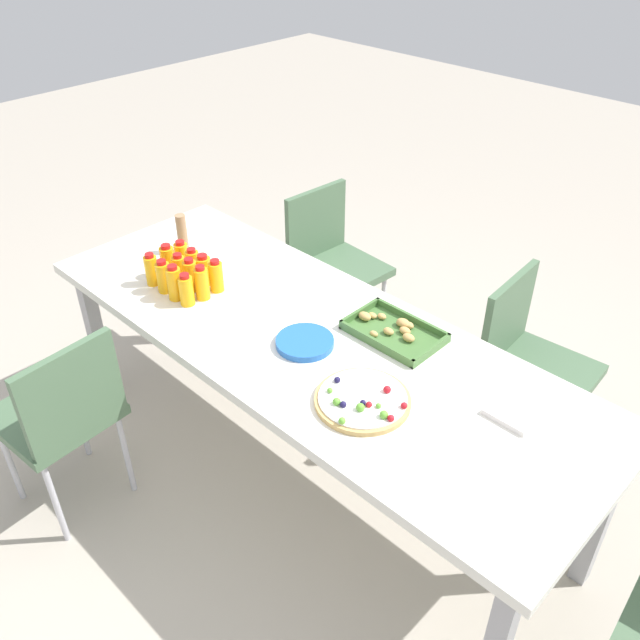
{
  "coord_description": "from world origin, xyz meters",
  "views": [
    {
      "loc": [
        1.41,
        -1.39,
        2.19
      ],
      "look_at": [
        -0.01,
        0.07,
        0.76
      ],
      "focal_mm": 37.45,
      "sensor_mm": 36.0,
      "label": 1
    }
  ],
  "objects_px": {
    "chair_near_left": "(62,411)",
    "juice_bottle_5": "(179,270)",
    "juice_bottle_8": "(182,257)",
    "juice_bottle_10": "(204,270)",
    "napkin_stack": "(515,411)",
    "cardboard_tube": "(182,234)",
    "juice_bottle_6": "(190,275)",
    "juice_bottle_9": "(193,264)",
    "juice_bottle_0": "(152,270)",
    "juice_bottle_11": "(216,276)",
    "snack_tray": "(393,331)",
    "juice_bottle_4": "(168,262)",
    "party_table": "(309,347)",
    "juice_bottle_7": "(202,283)",
    "plate_stack": "(305,342)",
    "juice_bottle_2": "(174,283)",
    "juice_bottle_1": "(164,277)",
    "fruit_pizza": "(363,400)",
    "juice_bottle_3": "(186,290)",
    "chair_far_right": "(528,357)",
    "chair_far_left": "(331,257)"
  },
  "relations": [
    {
      "from": "juice_bottle_7",
      "to": "snack_tray",
      "type": "xyz_separation_m",
      "value": [
        0.69,
        0.34,
        -0.06
      ]
    },
    {
      "from": "juice_bottle_6",
      "to": "juice_bottle_8",
      "type": "height_order",
      "value": "juice_bottle_6"
    },
    {
      "from": "chair_near_left",
      "to": "juice_bottle_5",
      "type": "distance_m",
      "value": 0.7
    },
    {
      "from": "juice_bottle_11",
      "to": "cardboard_tube",
      "type": "height_order",
      "value": "cardboard_tube"
    },
    {
      "from": "chair_far_right",
      "to": "juice_bottle_0",
      "type": "relative_size",
      "value": 5.9
    },
    {
      "from": "juice_bottle_1",
      "to": "fruit_pizza",
      "type": "bearing_deg",
      "value": 2.8
    },
    {
      "from": "juice_bottle_8",
      "to": "juice_bottle_4",
      "type": "bearing_deg",
      "value": -88.44
    },
    {
      "from": "juice_bottle_8",
      "to": "juice_bottle_10",
      "type": "xyz_separation_m",
      "value": [
        0.15,
        -0.0,
        -0.0
      ]
    },
    {
      "from": "juice_bottle_2",
      "to": "snack_tray",
      "type": "distance_m",
      "value": 0.87
    },
    {
      "from": "juice_bottle_8",
      "to": "juice_bottle_9",
      "type": "xyz_separation_m",
      "value": [
        0.08,
        -0.0,
        -0.0
      ]
    },
    {
      "from": "juice_bottle_9",
      "to": "napkin_stack",
      "type": "bearing_deg",
      "value": 8.19
    },
    {
      "from": "chair_far_right",
      "to": "juice_bottle_9",
      "type": "xyz_separation_m",
      "value": [
        -1.15,
        -0.79,
        0.3
      ]
    },
    {
      "from": "party_table",
      "to": "napkin_stack",
      "type": "bearing_deg",
      "value": 11.07
    },
    {
      "from": "party_table",
      "to": "juice_bottle_10",
      "type": "bearing_deg",
      "value": -174.69
    },
    {
      "from": "chair_near_left",
      "to": "napkin_stack",
      "type": "bearing_deg",
      "value": -60.32
    },
    {
      "from": "juice_bottle_2",
      "to": "snack_tray",
      "type": "relative_size",
      "value": 0.43
    },
    {
      "from": "juice_bottle_6",
      "to": "snack_tray",
      "type": "height_order",
      "value": "juice_bottle_6"
    },
    {
      "from": "juice_bottle_8",
      "to": "juice_bottle_9",
      "type": "distance_m",
      "value": 0.08
    },
    {
      "from": "plate_stack",
      "to": "juice_bottle_7",
      "type": "bearing_deg",
      "value": -172.96
    },
    {
      "from": "juice_bottle_9",
      "to": "chair_far_right",
      "type": "bearing_deg",
      "value": 34.6
    },
    {
      "from": "juice_bottle_2",
      "to": "fruit_pizza",
      "type": "height_order",
      "value": "juice_bottle_2"
    },
    {
      "from": "juice_bottle_0",
      "to": "juice_bottle_11",
      "type": "bearing_deg",
      "value": 34.15
    },
    {
      "from": "plate_stack",
      "to": "fruit_pizza",
      "type": "bearing_deg",
      "value": -13.99
    },
    {
      "from": "juice_bottle_6",
      "to": "snack_tray",
      "type": "relative_size",
      "value": 0.41
    },
    {
      "from": "juice_bottle_0",
      "to": "juice_bottle_3",
      "type": "xyz_separation_m",
      "value": [
        0.22,
        0.01,
        -0.0
      ]
    },
    {
      "from": "juice_bottle_2",
      "to": "juice_bottle_3",
      "type": "xyz_separation_m",
      "value": [
        0.07,
        0.01,
        -0.01
      ]
    },
    {
      "from": "chair_near_left",
      "to": "snack_tray",
      "type": "distance_m",
      "value": 1.26
    },
    {
      "from": "juice_bottle_9",
      "to": "juice_bottle_10",
      "type": "distance_m",
      "value": 0.07
    },
    {
      "from": "cardboard_tube",
      "to": "fruit_pizza",
      "type": "bearing_deg",
      "value": -9.11
    },
    {
      "from": "juice_bottle_4",
      "to": "juice_bottle_5",
      "type": "xyz_separation_m",
      "value": [
        0.08,
        -0.0,
        -0.01
      ]
    },
    {
      "from": "chair_near_left",
      "to": "juice_bottle_1",
      "type": "bearing_deg",
      "value": 3.13
    },
    {
      "from": "cardboard_tube",
      "to": "juice_bottle_6",
      "type": "bearing_deg",
      "value": -30.81
    },
    {
      "from": "juice_bottle_8",
      "to": "napkin_stack",
      "type": "relative_size",
      "value": 0.92
    },
    {
      "from": "chair_far_right",
      "to": "juice_bottle_8",
      "type": "xyz_separation_m",
      "value": [
        -1.23,
        -0.79,
        0.3
      ]
    },
    {
      "from": "chair_near_left",
      "to": "juice_bottle_11",
      "type": "distance_m",
      "value": 0.77
    },
    {
      "from": "chair_near_left",
      "to": "chair_far_left",
      "type": "relative_size",
      "value": 1.0
    },
    {
      "from": "juice_bottle_2",
      "to": "napkin_stack",
      "type": "xyz_separation_m",
      "value": [
        1.31,
        0.35,
        -0.06
      ]
    },
    {
      "from": "juice_bottle_6",
      "to": "plate_stack",
      "type": "distance_m",
      "value": 0.59
    },
    {
      "from": "party_table",
      "to": "juice_bottle_10",
      "type": "height_order",
      "value": "juice_bottle_10"
    },
    {
      "from": "chair_far_left",
      "to": "snack_tray",
      "type": "height_order",
      "value": "chair_far_left"
    },
    {
      "from": "juice_bottle_9",
      "to": "snack_tray",
      "type": "height_order",
      "value": "juice_bottle_9"
    },
    {
      "from": "fruit_pizza",
      "to": "cardboard_tube",
      "type": "bearing_deg",
      "value": 170.89
    },
    {
      "from": "party_table",
      "to": "juice_bottle_11",
      "type": "distance_m",
      "value": 0.49
    },
    {
      "from": "juice_bottle_2",
      "to": "juice_bottle_4",
      "type": "height_order",
      "value": "juice_bottle_2"
    },
    {
      "from": "juice_bottle_0",
      "to": "juice_bottle_7",
      "type": "xyz_separation_m",
      "value": [
        0.23,
        0.08,
        0.0
      ]
    },
    {
      "from": "party_table",
      "to": "juice_bottle_8",
      "type": "xyz_separation_m",
      "value": [
        -0.7,
        -0.05,
        0.13
      ]
    },
    {
      "from": "juice_bottle_3",
      "to": "juice_bottle_10",
      "type": "relative_size",
      "value": 1.01
    },
    {
      "from": "juice_bottle_0",
      "to": "cardboard_tube",
      "type": "bearing_deg",
      "value": 117.11
    },
    {
      "from": "juice_bottle_1",
      "to": "snack_tray",
      "type": "distance_m",
      "value": 0.94
    },
    {
      "from": "chair_near_left",
      "to": "juice_bottle_6",
      "type": "bearing_deg",
      "value": -4.1
    }
  ]
}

